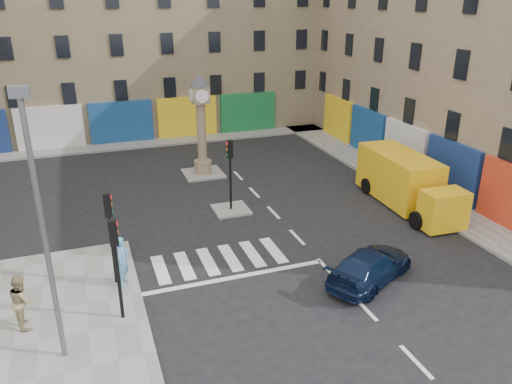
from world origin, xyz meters
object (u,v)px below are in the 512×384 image
navy_sedan (370,266)px  clock_pillar (201,119)px  traffic_light_left_far (110,224)px  traffic_light_island (230,164)px  lamp_post (41,219)px  traffic_light_left_near (116,254)px  yellow_van (406,182)px  pedestrian_blue (123,261)px  pedestrian_tan (22,301)px

navy_sedan → clock_pillar: bearing=-16.0°
traffic_light_left_far → clock_pillar: (6.30, 11.40, 0.93)m
traffic_light_island → lamp_post: bearing=-131.7°
traffic_light_left_near → traffic_light_island: size_ratio=1.00×
lamp_post → yellow_van: bearing=21.8°
pedestrian_blue → pedestrian_tan: size_ratio=1.05×
traffic_light_island → pedestrian_blue: 8.34m
lamp_post → pedestrian_blue: bearing=58.5°
traffic_light_left_near → pedestrian_tan: size_ratio=1.94×
pedestrian_blue → pedestrian_tan: bearing=138.7°
lamp_post → navy_sedan: bearing=4.1°
yellow_van → pedestrian_blue: size_ratio=3.69×
traffic_light_left_near → lamp_post: lamp_post is taller
pedestrian_blue → traffic_light_left_far: bearing=80.0°
clock_pillar → navy_sedan: clock_pillar is taller
traffic_light_left_near → navy_sedan: 9.68m
traffic_light_island → yellow_van: traffic_light_island is taller
pedestrian_tan → pedestrian_blue: bearing=-78.7°
yellow_van → pedestrian_tan: bearing=-162.8°
traffic_light_island → lamp_post: (-8.20, -9.20, 2.20)m
traffic_light_island → pedestrian_tan: size_ratio=1.94×
lamp_post → traffic_light_island: bearing=48.3°
traffic_light_island → pedestrian_blue: (-6.00, -5.60, -1.44)m
clock_pillar → pedestrian_tan: size_ratio=3.20×
traffic_light_left_near → yellow_van: 16.30m
traffic_light_left_far → traffic_light_island: bearing=40.6°
traffic_light_left_near → pedestrian_blue: traffic_light_left_near is taller
clock_pillar → yellow_van: clock_pillar is taller
traffic_light_island → pedestrian_tan: (-9.41, -7.16, -1.49)m
yellow_van → traffic_light_left_near: bearing=-157.8°
navy_sedan → pedestrian_blue: (-9.16, 2.79, 0.50)m
clock_pillar → navy_sedan: 15.01m
traffic_light_left_far → navy_sedan: traffic_light_left_far is taller
traffic_light_left_near → navy_sedan: (9.46, -0.59, -1.98)m
yellow_van → pedestrian_tan: yellow_van is taller
lamp_post → pedestrian_tan: 4.39m
pedestrian_tan → traffic_light_island: bearing=-65.9°
traffic_light_island → traffic_light_left_near: bearing=-128.9°
traffic_light_left_near → pedestrian_tan: (-3.11, 0.64, -1.52)m
navy_sedan → pedestrian_tan: bearing=56.0°
clock_pillar → lamp_post: bearing=-118.4°
navy_sedan → traffic_light_left_far: bearing=44.0°
yellow_van → pedestrian_blue: bearing=-165.1°
clock_pillar → pedestrian_tan: clock_pillar is taller
traffic_light_left_far → traffic_light_left_near: bearing=-90.0°
lamp_post → pedestrian_tan: (-1.21, 2.04, -3.69)m
lamp_post → navy_sedan: (11.36, 0.81, -4.15)m
traffic_light_left_near → pedestrian_tan: 3.52m
pedestrian_blue → pedestrian_tan: pedestrian_blue is taller
traffic_light_island → clock_pillar: 6.07m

